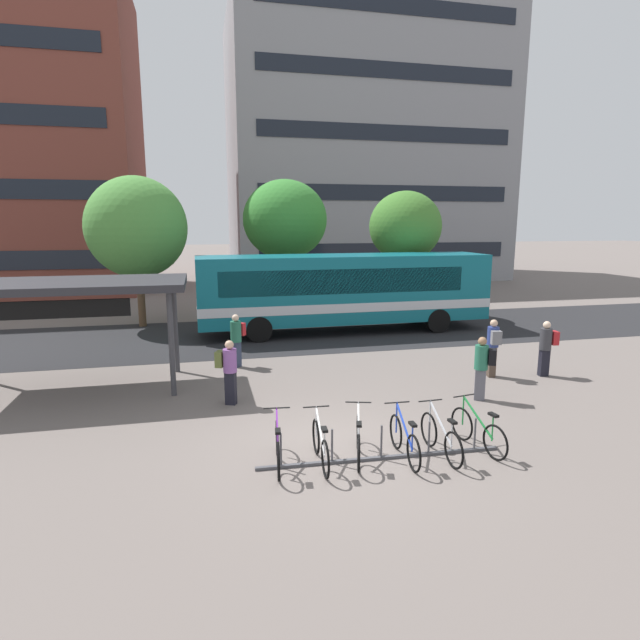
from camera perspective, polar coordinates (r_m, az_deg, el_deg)
ground at (r=10.86m, az=2.12°, el=-13.96°), size 200.00×200.00×0.00m
bus_lane_asphalt at (r=21.22m, az=-5.66°, el=-1.63°), size 80.00×7.20×0.01m
city_bus at (r=21.56m, az=2.87°, el=3.38°), size 12.05×2.68×3.20m
bike_rack at (r=10.43m, az=6.75°, el=-14.56°), size 4.87×0.26×0.70m
parked_bicycle_purple_0 at (r=10.00m, az=-4.68°, el=-13.83°), size 0.52×1.72×0.99m
parked_bicycle_white_1 at (r=10.03m, az=0.05°, el=-13.69°), size 0.52×1.72×0.99m
parked_bicycle_white_2 at (r=10.29m, az=4.24°, el=-13.08°), size 0.65×1.67×0.99m
parked_bicycle_blue_3 at (r=10.38m, az=9.29°, el=-12.97°), size 0.52×1.72×0.99m
parked_bicycle_silver_4 at (r=10.64m, az=13.17°, el=-12.53°), size 0.52×1.72×0.99m
parked_bicycle_green_5 at (r=11.13m, az=17.02°, el=-11.65°), size 0.52×1.71×0.99m
transit_shelter at (r=15.28m, az=-25.87°, el=3.14°), size 6.00×3.10×2.99m
commuter_black_pack_0 at (r=13.92m, az=17.48°, el=-4.66°), size 0.60×0.52×1.67m
commuter_red_pack_1 at (r=16.76m, az=23.69°, el=-2.51°), size 0.55×0.38×1.66m
commuter_grey_pack_2 at (r=16.06m, az=18.54°, el=-2.53°), size 0.41×0.57×1.73m
commuter_olive_pack_3 at (r=13.17m, az=-10.03°, el=-5.20°), size 0.60×0.49×1.65m
commuter_red_pack_4 at (r=16.51m, az=-9.17°, el=-1.84°), size 0.57×0.60×1.70m
street_tree_0 at (r=25.58m, az=9.38°, el=10.11°), size 3.46×3.46×6.00m
street_tree_1 at (r=26.72m, az=-3.88°, el=10.96°), size 4.25×4.25×6.65m
street_tree_2 at (r=23.78m, az=-19.56°, el=9.58°), size 4.24×4.24×6.47m
building_left_wing at (r=40.47m, az=-31.40°, el=16.88°), size 16.01×11.30×19.82m
building_right_wing at (r=45.25m, az=4.51°, el=18.05°), size 21.28×13.42×20.61m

